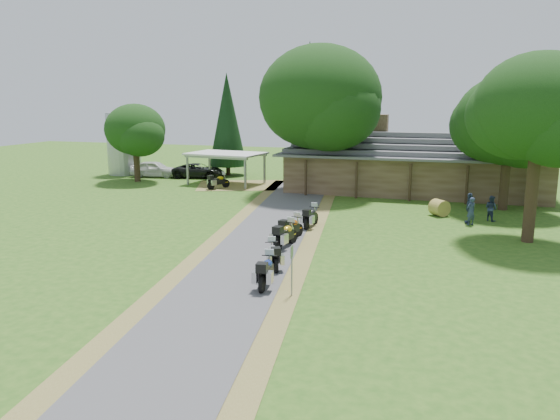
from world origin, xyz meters
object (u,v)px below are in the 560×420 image
(motorcycle_carport_a, at_px, (218,181))
(motorcycle_row_e, at_px, (311,216))
(car_white_sedan, at_px, (154,167))
(motorcycle_row_d, at_px, (291,227))
(car_dark_suv, at_px, (199,167))
(motorcycle_row_a, at_px, (266,270))
(motorcycle_row_c, at_px, (286,234))
(motorcycle_row_b, at_px, (273,254))
(silo, at_px, (124,141))
(carport, at_px, (226,168))
(lodge, at_px, (415,162))
(hay_bale, at_px, (439,208))

(motorcycle_carport_a, bearing_deg, motorcycle_row_e, -106.81)
(car_white_sedan, bearing_deg, motorcycle_row_d, -143.22)
(car_dark_suv, bearing_deg, motorcycle_row_a, -159.75)
(motorcycle_row_a, xyz_separation_m, motorcycle_carport_a, (-11.73, 22.04, -0.01))
(motorcycle_row_c, bearing_deg, car_dark_suv, 45.40)
(motorcycle_row_b, bearing_deg, silo, 17.31)
(motorcycle_row_e, bearing_deg, car_dark_suv, 47.66)
(motorcycle_row_a, relative_size, motorcycle_row_d, 0.98)
(carport, relative_size, motorcycle_row_b, 3.38)
(silo, bearing_deg, carport, -13.27)
(lodge, relative_size, motorcycle_row_e, 10.77)
(silo, xyz_separation_m, motorcycle_row_d, (23.30, -20.15, -2.61))
(motorcycle_row_d, relative_size, hay_bale, 1.93)
(motorcycle_row_d, xyz_separation_m, hay_bale, (7.51, 8.78, -0.17))
(motorcycle_row_b, height_order, hay_bale, motorcycle_row_b)
(car_white_sedan, bearing_deg, lodge, -101.16)
(car_dark_suv, bearing_deg, lodge, -105.71)
(carport, xyz_separation_m, car_white_sedan, (-8.36, 1.93, -0.40))
(hay_bale, bearing_deg, motorcycle_row_d, -130.53)
(carport, height_order, motorcycle_carport_a, carport)
(carport, xyz_separation_m, car_dark_suv, (-4.05, 2.75, -0.36))
(motorcycle_row_d, bearing_deg, hay_bale, -26.35)
(carport, bearing_deg, motorcycle_row_e, -43.65)
(motorcycle_row_c, bearing_deg, carport, 40.87)
(lodge, height_order, motorcycle_row_b, lodge)
(silo, height_order, motorcycle_row_b, silo)
(carport, height_order, car_white_sedan, carport)
(motorcycle_carport_a, bearing_deg, motorcycle_row_d, -114.61)
(motorcycle_row_b, bearing_deg, motorcycle_row_e, -24.06)
(carport, distance_m, motorcycle_row_e, 18.03)
(car_dark_suv, height_order, motorcycle_row_d, car_dark_suv)
(motorcycle_row_c, relative_size, motorcycle_row_e, 1.07)
(motorcycle_carport_a, relative_size, hay_bale, 1.88)
(hay_bale, bearing_deg, car_dark_suv, 153.59)
(car_white_sedan, relative_size, hay_bale, 5.59)
(motorcycle_carport_a, bearing_deg, car_dark_suv, 68.50)
(carport, relative_size, motorcycle_row_a, 3.17)
(silo, relative_size, motorcycle_row_a, 3.27)
(silo, height_order, hay_bale, silo)
(lodge, relative_size, carport, 3.33)
(carport, distance_m, motorcycle_row_c, 21.90)
(carport, bearing_deg, motorcycle_row_a, -56.43)
(motorcycle_row_c, height_order, motorcycle_row_d, motorcycle_row_c)
(motorcycle_row_d, distance_m, motorcycle_carport_a, 18.05)
(car_white_sedan, height_order, motorcycle_row_d, car_white_sedan)
(motorcycle_row_e, height_order, hay_bale, motorcycle_row_e)
(motorcycle_row_a, relative_size, motorcycle_carport_a, 1.01)
(car_dark_suv, xyz_separation_m, motorcycle_row_a, (16.16, -27.45, -0.34))
(carport, height_order, motorcycle_row_a, carport)
(carport, relative_size, motorcycle_row_e, 3.24)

